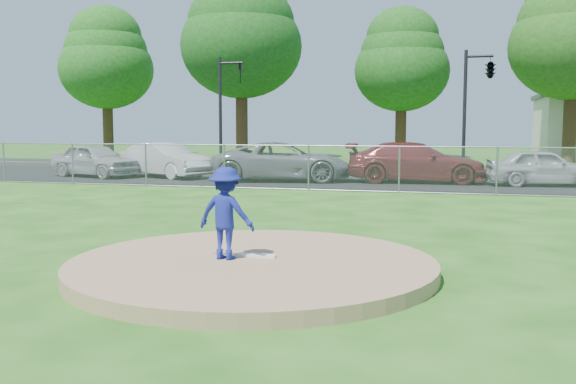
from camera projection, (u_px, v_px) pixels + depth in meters
The scene contains 19 objects.
ground at pixel (358, 199), 19.05m from camera, with size 120.00×120.00×0.00m, color #1C5011.
pitchers_mound at pixel (252, 266), 9.44m from camera, with size 5.40×5.40×0.20m, color #947751.
pitching_rubber at pixel (257, 256), 9.62m from camera, with size 0.60×0.15×0.04m, color white.
chain_link_fence at pixel (368, 169), 20.89m from camera, with size 40.00×0.06×1.50m, color gray.
parking_lot at pixel (384, 181), 25.29m from camera, with size 50.00×8.00×0.01m, color black.
street at pixel (402, 168), 32.49m from camera, with size 60.00×7.00×0.01m, color black.
tree_far_left at pixel (106, 57), 46.13m from camera, with size 6.72×6.72×10.74m.
tree_left at pixel (241, 31), 41.22m from camera, with size 7.84×7.84×12.53m.
tree_center at pixel (402, 59), 41.68m from camera, with size 6.16×6.16×9.84m.
tree_right at pixel (574, 30), 37.03m from camera, with size 7.28×7.28×11.63m.
traffic_signal_left at pixel (225, 102), 32.50m from camera, with size 1.28×0.20×5.60m.
traffic_signal_center at pixel (488, 71), 29.06m from camera, with size 1.42×2.48×5.60m.
pitcher at pixel (226, 213), 9.42m from camera, with size 0.88×0.51×1.36m, color navy.
traffic_cone at pixel (256, 169), 25.82m from camera, with size 0.41×0.41×0.80m, color #F1510C.
parked_car_silver at pixel (95, 160), 27.08m from camera, with size 1.68×4.17×1.42m, color #B2B2B7.
parked_car_white at pixel (165, 160), 26.81m from camera, with size 1.52×4.36×1.44m, color silver.
parked_car_gray at pixel (283, 162), 25.07m from camera, with size 2.50×5.42×1.51m, color gray.
parked_car_darkred at pixel (416, 162), 24.38m from camera, with size 2.14×5.27×1.53m, color maroon.
parked_car_pearl at pixel (543, 167), 22.99m from camera, with size 1.58×3.92×1.34m, color silver.
Camera 1 is at (2.94, -8.81, 2.16)m, focal length 40.00 mm.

